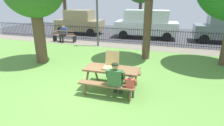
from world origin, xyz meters
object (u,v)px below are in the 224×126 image
object	(u,v)px
picnic_table_foreground	(112,73)
child_at_table	(131,85)
pizza_box_open	(111,65)
person_on_park_bench	(63,32)
parked_car_left	(146,23)
lamp_post_walkway	(97,2)
parked_car_far_left	(80,22)
adult_at_table	(116,78)
park_bench_left	(64,36)

from	to	relation	value
picnic_table_foreground	child_at_table	bearing A→B (deg)	-34.21
pizza_box_open	person_on_park_bench	world-z (taller)	pizza_box_open
child_at_table	person_on_park_bench	world-z (taller)	person_on_park_bench
pizza_box_open	parked_car_left	world-z (taller)	parked_car_left
lamp_post_walkway	parked_car_far_left	size ratio (longest dim) A/B	1.16
child_at_table	parked_car_left	bearing A→B (deg)	95.38
pizza_box_open	child_at_table	world-z (taller)	pizza_box_open
lamp_post_walkway	parked_car_left	size ratio (longest dim) A/B	0.97
picnic_table_foreground	parked_car_left	distance (m)	9.05
child_at_table	parked_car_far_left	size ratio (longest dim) A/B	0.22
adult_at_table	child_at_table	distance (m)	0.49
parked_car_far_left	parked_car_left	distance (m)	5.59
pizza_box_open	picnic_table_foreground	bearing A→B (deg)	-53.38
adult_at_table	child_at_table	xyz separation A→B (m)	(0.47, -0.02, -0.13)
lamp_post_walkway	parked_car_far_left	distance (m)	4.95
pizza_box_open	lamp_post_walkway	size ratio (longest dim) A/B	0.12
adult_at_table	parked_car_far_left	distance (m)	11.27
pizza_box_open	person_on_park_bench	xyz separation A→B (m)	(-5.38, 5.85, -0.21)
picnic_table_foreground	lamp_post_walkway	size ratio (longest dim) A/B	0.40
pizza_box_open	parked_car_far_left	size ratio (longest dim) A/B	0.14
picnic_table_foreground	park_bench_left	size ratio (longest dim) A/B	1.13
pizza_box_open	child_at_table	bearing A→B (deg)	-35.71
person_on_park_bench	lamp_post_walkway	size ratio (longest dim) A/B	0.26
child_at_table	parked_car_far_left	xyz separation A→B (m)	(-6.49, 9.54, 0.49)
pizza_box_open	lamp_post_walkway	world-z (taller)	lamp_post_walkway
child_at_table	parked_car_left	xyz separation A→B (m)	(-0.90, 9.54, 0.57)
pizza_box_open	lamp_post_walkway	distance (m)	6.34
adult_at_table	parked_car_far_left	bearing A→B (deg)	122.29
picnic_table_foreground	park_bench_left	distance (m)	7.99
adult_at_table	park_bench_left	world-z (taller)	adult_at_table
parked_car_far_left	parked_car_left	bearing A→B (deg)	0.00
child_at_table	picnic_table_foreground	bearing A→B (deg)	145.79
person_on_park_bench	picnic_table_foreground	bearing A→B (deg)	-47.46
adult_at_table	child_at_table	size ratio (longest dim) A/B	1.37
adult_at_table	picnic_table_foreground	bearing A→B (deg)	119.87
parked_car_left	lamp_post_walkway	bearing A→B (deg)	-125.98
parked_car_far_left	parked_car_left	size ratio (longest dim) A/B	0.83
picnic_table_foreground	child_at_table	world-z (taller)	child_at_table
picnic_table_foreground	lamp_post_walkway	distance (m)	6.50
park_bench_left	lamp_post_walkway	distance (m)	3.57
park_bench_left	parked_car_left	xyz separation A→B (m)	(5.24, 3.13, 0.68)
adult_at_table	lamp_post_walkway	distance (m)	7.02
adult_at_table	park_bench_left	size ratio (longest dim) A/B	0.74
park_bench_left	person_on_park_bench	world-z (taller)	person_on_park_bench
lamp_post_walkway	parked_car_left	bearing A→B (deg)	54.02
park_bench_left	picnic_table_foreground	bearing A→B (deg)	-47.62
pizza_box_open	parked_car_far_left	world-z (taller)	parked_car_far_left
park_bench_left	parked_car_far_left	distance (m)	3.21
park_bench_left	parked_car_left	distance (m)	6.14
lamp_post_walkway	person_on_park_bench	bearing A→B (deg)	171.69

